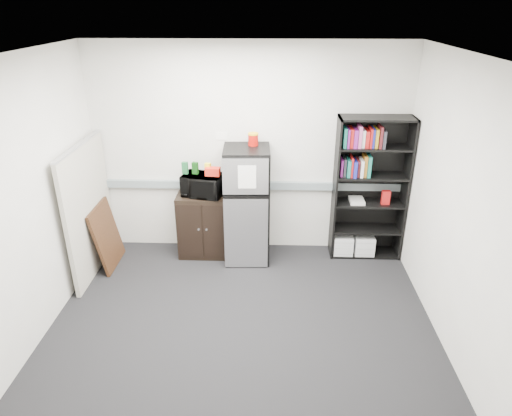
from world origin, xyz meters
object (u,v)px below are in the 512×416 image
(bookshelf, at_px, (368,186))
(refrigerator, at_px, (247,205))
(microwave, at_px, (203,185))
(cubicle_partition, at_px, (89,210))
(cabinet, at_px, (205,224))

(bookshelf, relative_size, refrigerator, 1.24)
(bookshelf, distance_m, refrigerator, 1.55)
(bookshelf, height_order, microwave, bookshelf)
(microwave, height_order, refrigerator, refrigerator)
(microwave, bearing_deg, refrigerator, 5.97)
(cubicle_partition, bearing_deg, microwave, 16.97)
(refrigerator, bearing_deg, cubicle_partition, -172.16)
(cabinet, xyz_separation_m, microwave, (0.00, -0.02, 0.56))
(cubicle_partition, bearing_deg, cabinet, 17.59)
(bookshelf, xyz_separation_m, refrigerator, (-1.52, -0.15, -0.23))
(cubicle_partition, xyz_separation_m, microwave, (1.33, 0.40, 0.18))
(cabinet, bearing_deg, cubicle_partition, -162.41)
(cabinet, xyz_separation_m, refrigerator, (0.56, -0.08, 0.32))
(cubicle_partition, distance_m, refrigerator, 1.92)
(cubicle_partition, xyz_separation_m, cabinet, (1.33, 0.42, -0.39))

